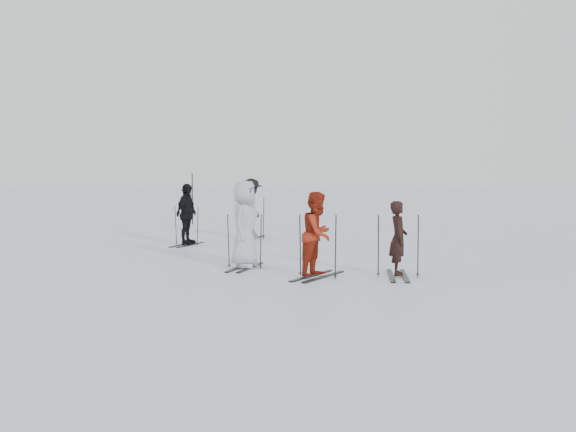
% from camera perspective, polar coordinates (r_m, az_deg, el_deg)
% --- Properties ---
extents(ground, '(120.00, 120.00, 0.00)m').
position_cam_1_polar(ground, '(17.15, -0.53, -3.57)').
color(ground, silver).
rests_on(ground, ground).
extents(skier_near_dark, '(0.40, 0.58, 1.51)m').
position_cam_1_polar(skier_near_dark, '(14.83, 8.70, -1.85)').
color(skier_near_dark, black).
rests_on(skier_near_dark, ground).
extents(skier_red, '(0.89, 1.00, 1.70)m').
position_cam_1_polar(skier_red, '(14.61, 2.36, -1.53)').
color(skier_red, maroon).
rests_on(skier_red, ground).
extents(skier_grey, '(0.71, 0.99, 1.90)m').
position_cam_1_polar(skier_grey, '(15.89, -3.46, -0.72)').
color(skier_grey, '#B1B6BB').
rests_on(skier_grey, ground).
extents(skier_uphill_left, '(0.61, 1.07, 1.72)m').
position_cam_1_polar(skier_uphill_left, '(20.68, -8.02, 0.09)').
color(skier_uphill_left, black).
rests_on(skier_uphill_left, ground).
extents(skier_uphill_far, '(0.79, 1.24, 1.83)m').
position_cam_1_polar(skier_uphill_far, '(22.37, -2.94, 0.56)').
color(skier_uphill_far, black).
rests_on(skier_uphill_far, ground).
extents(skis_near_dark, '(1.85, 1.07, 1.31)m').
position_cam_1_polar(skis_near_dark, '(14.84, 8.70, -2.25)').
color(skis_near_dark, black).
rests_on(skis_near_dark, ground).
extents(skis_red, '(2.03, 1.53, 1.32)m').
position_cam_1_polar(skis_red, '(14.63, 2.36, -2.28)').
color(skis_red, black).
rests_on(skis_red, ground).
extents(skis_grey, '(1.77, 1.08, 1.23)m').
position_cam_1_polar(skis_grey, '(15.92, -3.46, -1.93)').
color(skis_grey, black).
rests_on(skis_grey, ground).
extents(skis_uphill_left, '(1.70, 1.13, 1.14)m').
position_cam_1_polar(skis_uphill_left, '(20.70, -8.02, -0.71)').
color(skis_uphill_left, black).
rests_on(skis_uphill_left, ground).
extents(skis_uphill_far, '(1.89, 1.12, 1.32)m').
position_cam_1_polar(skis_uphill_far, '(22.39, -2.94, -0.10)').
color(skis_uphill_far, black).
rests_on(skis_uphill_far, ground).
extents(piste_marker, '(0.05, 0.05, 1.97)m').
position_cam_1_polar(piste_marker, '(28.04, -7.57, 1.36)').
color(piste_marker, black).
rests_on(piste_marker, ground).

